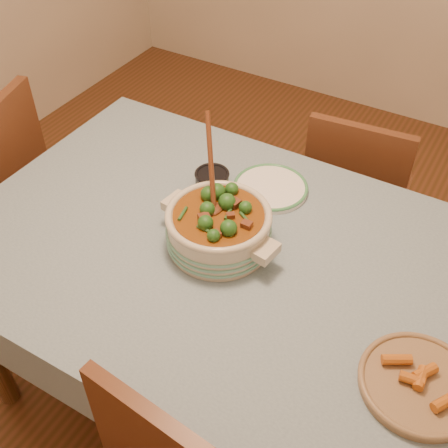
{
  "coord_description": "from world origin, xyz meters",
  "views": [
    {
      "loc": [
        0.53,
        -0.98,
        1.91
      ],
      "look_at": [
        -0.05,
        -0.0,
        0.86
      ],
      "focal_mm": 45.0,
      "sensor_mm": 36.0,
      "label": 1
    }
  ],
  "objects_px": {
    "dining_table": "(238,277)",
    "stew_casserole": "(219,225)",
    "white_plate": "(271,188)",
    "fried_plate": "(420,383)",
    "chair_far": "(355,190)",
    "condiment_bowl": "(212,179)"
  },
  "relations": [
    {
      "from": "white_plate",
      "to": "condiment_bowl",
      "type": "distance_m",
      "value": 0.19
    },
    {
      "from": "white_plate",
      "to": "fried_plate",
      "type": "xyz_separation_m",
      "value": [
        0.62,
        -0.47,
        0.01
      ]
    },
    {
      "from": "white_plate",
      "to": "dining_table",
      "type": "bearing_deg",
      "value": -79.78
    },
    {
      "from": "dining_table",
      "to": "white_plate",
      "type": "xyz_separation_m",
      "value": [
        -0.06,
        0.31,
        0.1
      ]
    },
    {
      "from": "white_plate",
      "to": "fried_plate",
      "type": "relative_size",
      "value": 0.69
    },
    {
      "from": "chair_far",
      "to": "white_plate",
      "type": "bearing_deg",
      "value": 67.31
    },
    {
      "from": "fried_plate",
      "to": "chair_far",
      "type": "distance_m",
      "value": 1.11
    },
    {
      "from": "condiment_bowl",
      "to": "chair_far",
      "type": "bearing_deg",
      "value": 60.51
    },
    {
      "from": "condiment_bowl",
      "to": "chair_far",
      "type": "xyz_separation_m",
      "value": [
        0.32,
        0.57,
        -0.32
      ]
    },
    {
      "from": "white_plate",
      "to": "condiment_bowl",
      "type": "height_order",
      "value": "condiment_bowl"
    },
    {
      "from": "stew_casserole",
      "to": "fried_plate",
      "type": "distance_m",
      "value": 0.66
    },
    {
      "from": "dining_table",
      "to": "stew_casserole",
      "type": "height_order",
      "value": "stew_casserole"
    },
    {
      "from": "condiment_bowl",
      "to": "white_plate",
      "type": "bearing_deg",
      "value": 25.15
    },
    {
      "from": "white_plate",
      "to": "fried_plate",
      "type": "bearing_deg",
      "value": -37.16
    },
    {
      "from": "white_plate",
      "to": "chair_far",
      "type": "relative_size",
      "value": 0.3
    },
    {
      "from": "stew_casserole",
      "to": "condiment_bowl",
      "type": "relative_size",
      "value": 2.67
    },
    {
      "from": "stew_casserole",
      "to": "fried_plate",
      "type": "relative_size",
      "value": 1.06
    },
    {
      "from": "dining_table",
      "to": "stew_casserole",
      "type": "xyz_separation_m",
      "value": [
        -0.07,
        0.01,
        0.17
      ]
    },
    {
      "from": "white_plate",
      "to": "chair_far",
      "type": "distance_m",
      "value": 0.59
    },
    {
      "from": "chair_far",
      "to": "condiment_bowl",
      "type": "bearing_deg",
      "value": 55.0
    },
    {
      "from": "white_plate",
      "to": "condiment_bowl",
      "type": "bearing_deg",
      "value": -154.85
    },
    {
      "from": "stew_casserole",
      "to": "fried_plate",
      "type": "height_order",
      "value": "stew_casserole"
    }
  ]
}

